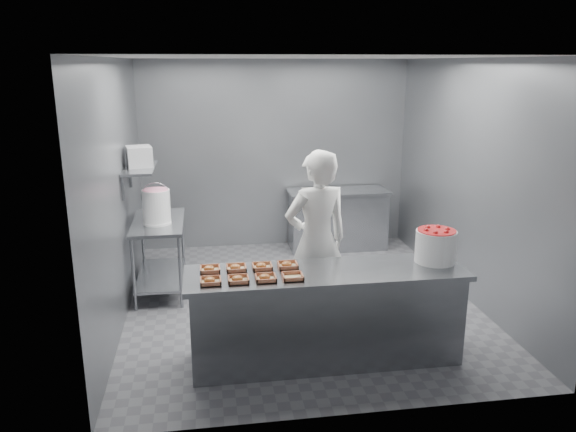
# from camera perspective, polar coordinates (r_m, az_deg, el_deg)

# --- Properties ---
(floor) EXTENTS (4.50, 4.50, 0.00)m
(floor) POSITION_cam_1_polar(r_m,az_deg,el_deg) (6.76, 1.28, -8.66)
(floor) COLOR #4C4C51
(floor) RESTS_ON ground
(ceiling) EXTENTS (4.50, 4.50, 0.00)m
(ceiling) POSITION_cam_1_polar(r_m,az_deg,el_deg) (6.17, 1.44, 15.82)
(ceiling) COLOR white
(ceiling) RESTS_ON wall_back
(wall_back) EXTENTS (4.00, 0.04, 2.80)m
(wall_back) POSITION_cam_1_polar(r_m,az_deg,el_deg) (8.50, -1.30, 6.22)
(wall_back) COLOR slate
(wall_back) RESTS_ON ground
(wall_left) EXTENTS (0.04, 4.50, 2.80)m
(wall_left) POSITION_cam_1_polar(r_m,az_deg,el_deg) (6.29, -16.90, 2.30)
(wall_left) COLOR slate
(wall_left) RESTS_ON ground
(wall_right) EXTENTS (0.04, 4.50, 2.80)m
(wall_right) POSITION_cam_1_polar(r_m,az_deg,el_deg) (6.95, 17.86, 3.41)
(wall_right) COLOR slate
(wall_right) RESTS_ON ground
(service_counter) EXTENTS (2.60, 0.70, 0.90)m
(service_counter) POSITION_cam_1_polar(r_m,az_deg,el_deg) (5.37, 3.84, -10.02)
(service_counter) COLOR slate
(service_counter) RESTS_ON ground
(prep_table) EXTENTS (0.60, 1.20, 0.90)m
(prep_table) POSITION_cam_1_polar(r_m,az_deg,el_deg) (7.04, -12.92, -2.89)
(prep_table) COLOR slate
(prep_table) RESTS_ON ground
(back_counter) EXTENTS (1.50, 0.60, 0.90)m
(back_counter) POSITION_cam_1_polar(r_m,az_deg,el_deg) (8.53, 5.05, -0.31)
(back_counter) COLOR slate
(back_counter) RESTS_ON ground
(wall_shelf) EXTENTS (0.35, 0.90, 0.03)m
(wall_shelf) POSITION_cam_1_polar(r_m,az_deg,el_deg) (6.82, -14.83, 4.72)
(wall_shelf) COLOR slate
(wall_shelf) RESTS_ON wall_left
(tray_0) EXTENTS (0.19, 0.18, 0.06)m
(tray_0) POSITION_cam_1_polar(r_m,az_deg,el_deg) (4.93, -7.89, -6.53)
(tray_0) COLOR tan
(tray_0) RESTS_ON service_counter
(tray_1) EXTENTS (0.19, 0.18, 0.06)m
(tray_1) POSITION_cam_1_polar(r_m,az_deg,el_deg) (4.94, -5.09, -6.41)
(tray_1) COLOR tan
(tray_1) RESTS_ON service_counter
(tray_2) EXTENTS (0.19, 0.18, 0.06)m
(tray_2) POSITION_cam_1_polar(r_m,az_deg,el_deg) (4.96, -2.31, -6.27)
(tray_2) COLOR tan
(tray_2) RESTS_ON service_counter
(tray_3) EXTENTS (0.19, 0.18, 0.04)m
(tray_3) POSITION_cam_1_polar(r_m,az_deg,el_deg) (4.99, 0.48, -6.15)
(tray_3) COLOR tan
(tray_3) RESTS_ON service_counter
(tray_4) EXTENTS (0.19, 0.18, 0.06)m
(tray_4) POSITION_cam_1_polar(r_m,az_deg,el_deg) (5.20, -7.95, -5.36)
(tray_4) COLOR tan
(tray_4) RESTS_ON service_counter
(tray_5) EXTENTS (0.19, 0.18, 0.06)m
(tray_5) POSITION_cam_1_polar(r_m,az_deg,el_deg) (5.21, -5.30, -5.24)
(tray_5) COLOR tan
(tray_5) RESTS_ON service_counter
(tray_6) EXTENTS (0.19, 0.18, 0.06)m
(tray_6) POSITION_cam_1_polar(r_m,az_deg,el_deg) (5.23, -2.67, -5.12)
(tray_6) COLOR tan
(tray_6) RESTS_ON service_counter
(tray_7) EXTENTS (0.19, 0.18, 0.06)m
(tray_7) POSITION_cam_1_polar(r_m,az_deg,el_deg) (5.25, -0.06, -4.99)
(tray_7) COLOR tan
(tray_7) RESTS_ON service_counter
(worker) EXTENTS (0.79, 0.61, 1.92)m
(worker) POSITION_cam_1_polar(r_m,az_deg,el_deg) (5.80, 2.91, -2.63)
(worker) COLOR white
(worker) RESTS_ON ground
(strawberry_tub) EXTENTS (0.39, 0.39, 0.32)m
(strawberry_tub) POSITION_cam_1_polar(r_m,az_deg,el_deg) (5.53, 14.78, -2.86)
(strawberry_tub) COLOR white
(strawberry_tub) RESTS_ON service_counter
(glaze_bucket) EXTENTS (0.34, 0.32, 0.50)m
(glaze_bucket) POSITION_cam_1_polar(r_m,az_deg,el_deg) (6.78, -13.22, 1.00)
(glaze_bucket) COLOR white
(glaze_bucket) RESTS_ON prep_table
(bucket_lid) EXTENTS (0.39, 0.39, 0.03)m
(bucket_lid) POSITION_cam_1_polar(r_m,az_deg,el_deg) (6.83, -13.13, -0.66)
(bucket_lid) COLOR white
(bucket_lid) RESTS_ON prep_table
(rag) EXTENTS (0.16, 0.14, 0.02)m
(rag) POSITION_cam_1_polar(r_m,az_deg,el_deg) (7.05, -13.40, -0.20)
(rag) COLOR #CCB28C
(rag) RESTS_ON prep_table
(appliance) EXTENTS (0.34, 0.37, 0.24)m
(appliance) POSITION_cam_1_polar(r_m,az_deg,el_deg) (6.83, -14.88, 5.87)
(appliance) COLOR gray
(appliance) RESTS_ON wall_shelf
(paper_stack) EXTENTS (0.31, 0.24, 0.04)m
(paper_stack) POSITION_cam_1_polar(r_m,az_deg,el_deg) (8.34, 2.57, 2.66)
(paper_stack) COLOR silver
(paper_stack) RESTS_ON back_counter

